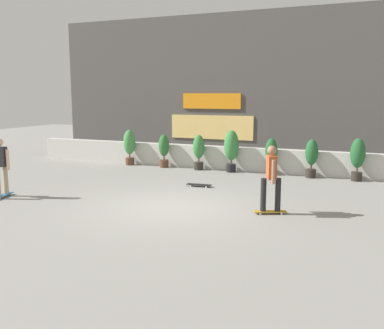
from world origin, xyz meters
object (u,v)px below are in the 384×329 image
object	(u,v)px
potted_plant_2	(199,150)
skateboard_near_camera	(199,185)
potted_plant_1	(164,149)
potted_plant_3	(231,148)
potted_plant_5	(312,156)
skater_mid_plaza	(1,165)
skater_foreground	(271,176)
potted_plant_4	(271,154)
potted_plant_6	(358,156)
potted_plant_0	(129,145)

from	to	relation	value
potted_plant_2	skateboard_near_camera	xyz separation A→B (m)	(1.17, -2.93, -0.71)
potted_plant_1	potted_plant_3	size ratio (longest dim) A/B	0.84
potted_plant_5	skater_mid_plaza	distance (m)	10.07
skater_foreground	potted_plant_1	bearing A→B (deg)	136.32
potted_plant_2	skateboard_near_camera	bearing A→B (deg)	-68.18
potted_plant_4	potted_plant_6	distance (m)	2.94
potted_plant_3	potted_plant_0	bearing A→B (deg)	180.00
potted_plant_3	potted_plant_6	distance (m)	4.46
potted_plant_1	skateboard_near_camera	xyz separation A→B (m)	(2.68, -2.93, -0.68)
potted_plant_4	potted_plant_5	size ratio (longest dim) A/B	0.99
potted_plant_1	potted_plant_0	bearing A→B (deg)	180.00
potted_plant_3	skater_foreground	world-z (taller)	skater_foreground
skater_foreground	potted_plant_3	bearing A→B (deg)	116.87
potted_plant_0	potted_plant_5	size ratio (longest dim) A/B	1.07
potted_plant_3	potted_plant_4	bearing A→B (deg)	0.00
potted_plant_6	skater_mid_plaza	distance (m)	11.28
potted_plant_0	skateboard_near_camera	size ratio (longest dim) A/B	1.80
skater_mid_plaza	skater_foreground	distance (m)	7.55
potted_plant_3	skater_mid_plaza	world-z (taller)	skater_mid_plaza
potted_plant_4	potted_plant_5	bearing A→B (deg)	0.00
potted_plant_4	skateboard_near_camera	world-z (taller)	potted_plant_4
potted_plant_1	potted_plant_4	bearing A→B (deg)	0.00
potted_plant_1	potted_plant_2	distance (m)	1.50
potted_plant_1	potted_plant_6	bearing A→B (deg)	0.00
potted_plant_4	potted_plant_2	bearing A→B (deg)	-180.00
potted_plant_0	skateboard_near_camera	xyz separation A→B (m)	(4.26, -2.93, -0.78)
potted_plant_4	potted_plant_6	bearing A→B (deg)	0.00
potted_plant_4	potted_plant_5	xyz separation A→B (m)	(1.43, 0.00, 0.01)
potted_plant_1	skater_mid_plaza	size ratio (longest dim) A/B	0.78
potted_plant_5	skateboard_near_camera	size ratio (longest dim) A/B	1.67
potted_plant_0	potted_plant_5	world-z (taller)	potted_plant_0
potted_plant_1	skater_mid_plaza	xyz separation A→B (m)	(-1.98, -6.43, 0.20)
potted_plant_0	potted_plant_6	size ratio (longest dim) A/B	1.00
potted_plant_1	potted_plant_2	world-z (taller)	potted_plant_2
potted_plant_1	potted_plant_2	bearing A→B (deg)	0.00
potted_plant_5	skater_foreground	xyz separation A→B (m)	(-0.30, -5.23, 0.17)
skater_mid_plaza	potted_plant_6	bearing A→B (deg)	34.78
potted_plant_2	potted_plant_5	size ratio (longest dim) A/B	1.00
potted_plant_3	potted_plant_5	world-z (taller)	potted_plant_3
potted_plant_6	potted_plant_4	bearing A→B (deg)	180.00
potted_plant_3	potted_plant_4	distance (m)	1.53
potted_plant_1	potted_plant_2	size ratio (longest dim) A/B	0.97
skater_mid_plaza	skateboard_near_camera	size ratio (longest dim) A/B	2.09
potted_plant_1	skateboard_near_camera	distance (m)	4.02
potted_plant_5	potted_plant_3	bearing A→B (deg)	180.00
potted_plant_5	skater_mid_plaza	bearing A→B (deg)	-140.30
skater_foreground	skateboard_near_camera	xyz separation A→B (m)	(-2.80, 2.30, -0.88)
potted_plant_3	potted_plant_4	xyz separation A→B (m)	(1.52, 0.00, -0.17)
potted_plant_0	potted_plant_5	bearing A→B (deg)	0.00
potted_plant_1	skater_foreground	bearing A→B (deg)	-43.68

